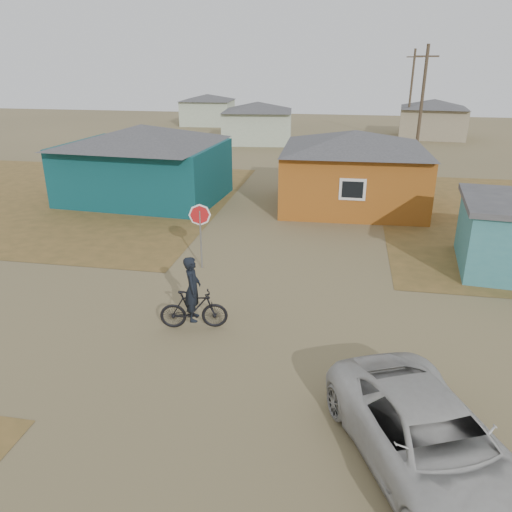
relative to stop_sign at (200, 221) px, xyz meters
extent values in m
plane|color=olive|center=(2.84, -4.72, -1.79)|extent=(120.00, 120.00, 0.00)
cube|color=brown|center=(-11.16, 8.28, -1.78)|extent=(20.00, 18.00, 0.00)
cube|color=#0B383D|center=(-5.66, 8.78, -0.29)|extent=(8.40, 6.54, 3.00)
pyramid|color=#3B3B3D|center=(-5.66, 8.78, 1.71)|extent=(8.93, 7.08, 1.00)
cube|color=#975017|center=(5.34, 9.28, -0.29)|extent=(7.21, 6.24, 3.00)
pyramid|color=#3B3B3D|center=(5.34, 9.28, 1.66)|extent=(7.72, 6.76, 0.90)
cube|color=silver|center=(5.34, 6.25, -0.14)|extent=(1.20, 0.06, 1.00)
cube|color=black|center=(5.34, 6.22, -0.14)|extent=(0.95, 0.04, 0.75)
cube|color=#ACBAA0|center=(-3.16, 29.28, -0.39)|extent=(6.49, 5.60, 2.80)
pyramid|color=#3B3B3D|center=(-3.16, 29.28, 1.41)|extent=(7.04, 6.15, 0.80)
cube|color=gray|center=(12.84, 35.28, -0.39)|extent=(6.41, 5.50, 2.80)
pyramid|color=#3B3B3D|center=(12.84, 35.28, 1.41)|extent=(6.95, 6.05, 0.80)
cube|color=#ACBAA0|center=(-11.16, 41.28, -0.44)|extent=(5.75, 5.28, 2.70)
pyramid|color=#3B3B3D|center=(-11.16, 41.28, 1.26)|extent=(6.28, 5.81, 0.70)
cylinder|color=#46392A|center=(9.34, 17.28, 2.21)|extent=(0.20, 0.20, 8.00)
cube|color=#46392A|center=(9.34, 17.28, 5.51)|extent=(1.40, 0.10, 0.10)
cylinder|color=#46392A|center=(10.34, 33.28, 2.21)|extent=(0.20, 0.20, 8.00)
cube|color=#46392A|center=(10.34, 33.28, 5.51)|extent=(1.40, 0.10, 0.10)
cylinder|color=gray|center=(0.00, 0.00, -0.70)|extent=(0.06, 0.06, 2.18)
imported|color=black|center=(1.01, -4.28, -1.21)|extent=(1.99, 0.93, 1.15)
imported|color=black|center=(1.01, -4.28, -0.56)|extent=(0.59, 0.77, 1.90)
imported|color=#B6B5B1|center=(6.84, -8.68, -1.07)|extent=(4.21, 5.65, 1.43)
camera|label=1|loc=(5.00, -16.30, 5.40)|focal=35.00mm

